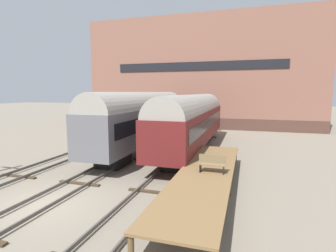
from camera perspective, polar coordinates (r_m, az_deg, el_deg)
The scene contains 8 objects.
ground_plane at distance 14.14m, azimuth -26.04°, elevation -15.30°, with size 200.00×200.00×0.00m, color slate.
track_middle at distance 14.08m, azimuth -26.07°, elevation -14.77°, with size 2.60×60.00×0.26m.
track_right at distance 11.70m, azimuth -9.00°, elevation -18.72°, with size 2.60×60.00×0.26m.
train_car_grey at distance 24.12m, azimuth -5.38°, elevation 2.01°, with size 2.90×17.72×5.28m.
train_car_maroon at distance 23.71m, azimuth 5.47°, elevation 1.55°, with size 3.02×18.56×5.07m.
station_platform at distance 14.00m, azimuth 8.17°, elevation -10.23°, with size 2.78×13.30×1.14m.
bench at distance 13.86m, azimuth 9.58°, elevation -7.96°, with size 1.40×0.40×0.91m.
warehouse_building at distance 42.87m, azimuth 7.61°, elevation 11.10°, with size 34.16×10.16×16.18m.
Camera 1 is at (9.13, -9.42, 5.28)m, focal length 28.00 mm.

